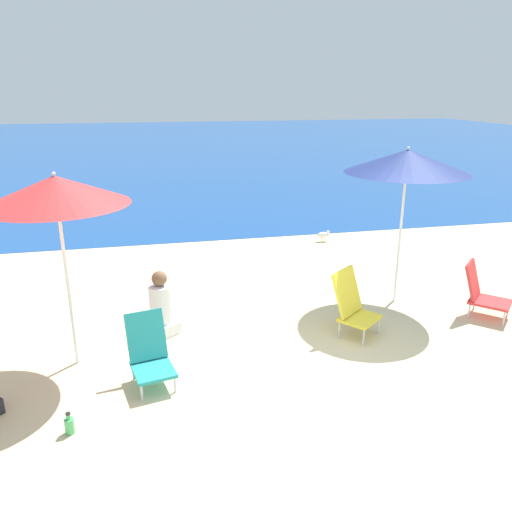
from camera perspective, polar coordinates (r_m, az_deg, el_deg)
ground_plane at (r=5.62m, az=8.67°, el=-13.89°), size 60.00×60.00×0.00m
sea_water at (r=30.09m, az=-9.16°, el=12.61°), size 60.00×40.00×0.01m
beach_umbrella_navy at (r=7.20m, az=16.89°, el=10.30°), size 1.70×1.70×2.26m
beach_umbrella_red at (r=5.56m, az=-21.92°, el=6.95°), size 1.50×1.50×2.20m
beach_chair_yellow at (r=6.45m, az=10.96°, el=-5.33°), size 0.69×0.70×0.84m
beach_chair_red at (r=7.54m, az=24.39°, el=-3.70°), size 0.73×0.73×0.75m
beach_chair_teal at (r=5.52m, az=-12.08°, el=-10.69°), size 0.52×0.66×0.74m
person_seated_near at (r=6.50m, az=-10.78°, el=-5.85°), size 0.48×0.50×0.85m
water_bottle at (r=5.10m, az=-20.54°, el=-17.65°), size 0.09×0.09×0.22m
seagull at (r=10.39m, az=7.72°, el=2.41°), size 0.27×0.11×0.23m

